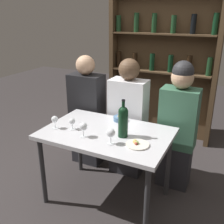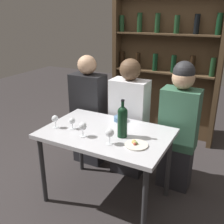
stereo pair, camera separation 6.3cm
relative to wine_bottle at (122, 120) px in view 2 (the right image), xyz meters
The scene contains 13 objects.
ground_plane 0.89m from the wine_bottle, behind, with size 10.00×10.00×0.00m, color #332D2D.
dining_table 0.28m from the wine_bottle, behind, with size 1.13×0.74×0.72m.
wine_rack_wall 1.71m from the wine_bottle, 95.69° to the left, with size 1.49×0.21×2.21m.
wine_bottle is the anchor object (origin of this frame).
wine_glass_0 0.34m from the wine_bottle, 152.54° to the right, with size 0.07×0.07×0.13m.
wine_glass_1 0.48m from the wine_bottle, behind, with size 0.06×0.06×0.11m.
wine_glass_2 0.18m from the wine_bottle, 101.11° to the right, with size 0.07×0.07×0.13m.
wine_glass_3 0.64m from the wine_bottle, 169.02° to the right, with size 0.06×0.06×0.12m.
food_plate_0 0.24m from the wine_bottle, 29.89° to the right, with size 0.19×0.19×0.04m.
snack_bowl 0.37m from the wine_bottle, 119.20° to the left, with size 0.12×0.12×0.06m.
seated_person_left 0.92m from the wine_bottle, 141.80° to the left, with size 0.38×0.22×1.29m.
seated_person_center 0.63m from the wine_bottle, 108.53° to the left, with size 0.39×0.22×1.29m.
seated_person_right 0.69m from the wine_bottle, 57.55° to the left, with size 0.36×0.22×1.31m.
Camera 2 is at (1.04, -1.85, 1.72)m, focal length 42.00 mm.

